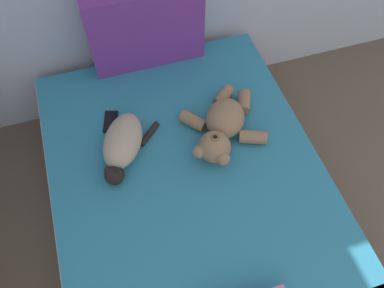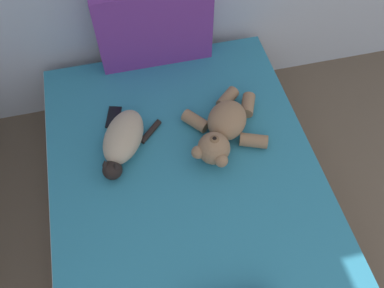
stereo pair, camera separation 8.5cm
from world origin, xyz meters
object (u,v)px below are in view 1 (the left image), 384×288
(patterned_cushion, at_px, (146,29))
(teddy_bear, at_px, (222,127))
(bed, at_px, (193,208))
(cell_phone, at_px, (111,122))
(cat, at_px, (122,144))

(patterned_cushion, distance_m, teddy_bear, 0.73)
(bed, distance_m, cell_phone, 0.66)
(cat, relative_size, teddy_bear, 0.79)
(bed, height_order, patterned_cushion, patterned_cushion)
(cell_phone, bearing_deg, patterned_cushion, 51.17)
(teddy_bear, xyz_separation_m, cell_phone, (-0.55, 0.27, -0.07))
(patterned_cushion, bearing_deg, cell_phone, -128.83)
(cat, bearing_deg, bed, -48.21)
(patterned_cushion, distance_m, cat, 0.70)
(patterned_cushion, bearing_deg, cat, -115.46)
(cat, xyz_separation_m, teddy_bear, (0.52, -0.05, 0.01))
(patterned_cushion, relative_size, cat, 1.59)
(patterned_cushion, relative_size, teddy_bear, 1.25)
(teddy_bear, bearing_deg, cat, 174.09)
(bed, distance_m, cat, 0.52)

